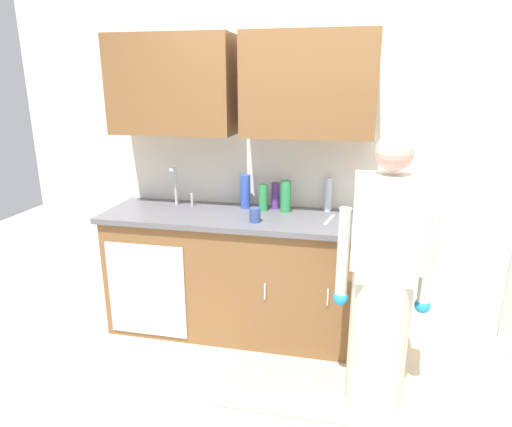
% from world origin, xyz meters
% --- Properties ---
extents(ground_plane, '(9.00, 9.00, 0.00)m').
position_xyz_m(ground_plane, '(0.00, 0.00, 0.00)').
color(ground_plane, beige).
extents(kitchen_wall_with_uppers, '(4.80, 0.44, 2.70)m').
position_xyz_m(kitchen_wall_with_uppers, '(-0.14, 0.99, 1.48)').
color(kitchen_wall_with_uppers, silver).
rests_on(kitchen_wall_with_uppers, ground).
extents(counter_cabinet, '(1.90, 0.62, 0.90)m').
position_xyz_m(counter_cabinet, '(-0.55, 0.70, 0.45)').
color(counter_cabinet, brown).
rests_on(counter_cabinet, ground).
extents(countertop, '(1.96, 0.66, 0.04)m').
position_xyz_m(countertop, '(-0.55, 0.70, 0.92)').
color(countertop, '#595960').
rests_on(countertop, counter_cabinet).
extents(sink, '(0.50, 0.36, 0.35)m').
position_xyz_m(sink, '(-1.03, 0.71, 0.93)').
color(sink, '#B7BABF').
rests_on(sink, counter_cabinet).
extents(person_at_sink, '(0.55, 0.34, 1.62)m').
position_xyz_m(person_at_sink, '(0.48, 0.08, 0.69)').
color(person_at_sink, white).
rests_on(person_at_sink, ground).
extents(floor_mat, '(0.80, 0.50, 0.01)m').
position_xyz_m(floor_mat, '(-0.07, 0.05, 0.01)').
color(floor_mat, gray).
rests_on(floor_mat, ground).
extents(bottle_water_short, '(0.08, 0.08, 0.26)m').
position_xyz_m(bottle_water_short, '(-0.52, 0.88, 1.07)').
color(bottle_water_short, '#334CB2').
rests_on(bottle_water_short, countertop).
extents(bottle_soap, '(0.06, 0.06, 0.20)m').
position_xyz_m(bottle_soap, '(-0.29, 0.91, 1.04)').
color(bottle_soap, '#66388C').
rests_on(bottle_soap, countertop).
extents(bottle_dish_liquid, '(0.07, 0.07, 0.20)m').
position_xyz_m(bottle_dish_liquid, '(-0.37, 0.84, 1.04)').
color(bottle_dish_liquid, '#2D8C4C').
rests_on(bottle_dish_liquid, countertop).
extents(bottle_cleaner_spray, '(0.08, 0.08, 0.24)m').
position_xyz_m(bottle_cleaner_spray, '(-0.20, 0.84, 1.06)').
color(bottle_cleaner_spray, '#2D8C4C').
rests_on(bottle_cleaner_spray, countertop).
extents(bottle_water_tall, '(0.06, 0.06, 0.25)m').
position_xyz_m(bottle_water_tall, '(0.11, 0.94, 1.07)').
color(bottle_water_tall, silver).
rests_on(bottle_water_tall, countertop).
extents(cup_by_sink, '(0.08, 0.08, 0.10)m').
position_xyz_m(cup_by_sink, '(-0.37, 0.54, 0.99)').
color(cup_by_sink, '#33478C').
rests_on(cup_by_sink, countertop).
extents(knife_on_counter, '(0.07, 0.24, 0.01)m').
position_xyz_m(knife_on_counter, '(0.14, 0.70, 0.94)').
color(knife_on_counter, silver).
rests_on(knife_on_counter, countertop).
extents(sponge, '(0.11, 0.07, 0.03)m').
position_xyz_m(sponge, '(0.37, 0.50, 0.96)').
color(sponge, '#4CBF4C').
rests_on(sponge, countertop).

